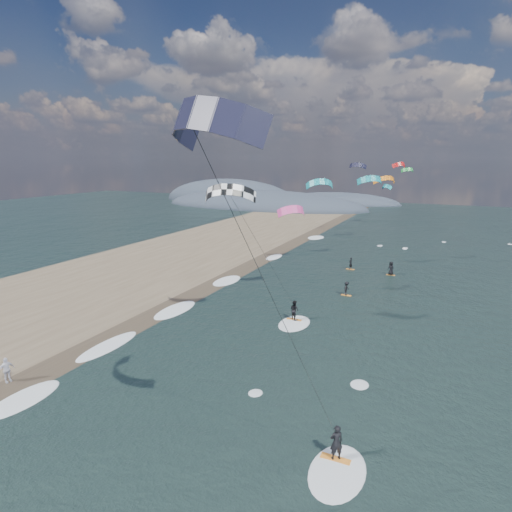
% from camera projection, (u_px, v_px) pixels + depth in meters
% --- Properties ---
extents(ground, '(260.00, 260.00, 0.00)m').
position_uv_depth(ground, '(181.00, 424.00, 23.74)').
color(ground, black).
rests_on(ground, ground).
extents(sand_strip, '(26.00, 240.00, 0.00)m').
position_uv_depth(sand_strip, '(38.00, 307.00, 42.45)').
color(sand_strip, brown).
rests_on(sand_strip, ground).
extents(wet_sand_strip, '(3.00, 240.00, 0.00)m').
position_uv_depth(wet_sand_strip, '(133.00, 326.00, 37.51)').
color(wet_sand_strip, '#382D23').
rests_on(wet_sand_strip, ground).
extents(coastal_hills, '(80.00, 41.00, 15.00)m').
position_uv_depth(coastal_hills, '(258.00, 204.00, 137.47)').
color(coastal_hills, '#3D4756').
rests_on(coastal_hills, ground).
extents(kitesurfer_near_a, '(8.02, 9.24, 16.75)m').
position_uv_depth(kitesurfer_near_a, '(224.00, 201.00, 14.96)').
color(kitesurfer_near_a, orange).
rests_on(kitesurfer_near_a, ground).
extents(kitesurfer_near_b, '(7.23, 8.70, 13.19)m').
position_uv_depth(kitesurfer_near_b, '(250.00, 233.00, 34.24)').
color(kitesurfer_near_b, orange).
rests_on(kitesurfer_near_b, ground).
extents(far_kitesurfers, '(6.35, 12.05, 1.75)m').
position_uv_depth(far_kitesurfers, '(366.00, 275.00, 50.95)').
color(far_kitesurfers, orange).
rests_on(far_kitesurfers, ground).
extents(bg_kite_field, '(10.45, 67.80, 5.91)m').
position_uv_depth(bg_kite_field, '(374.00, 176.00, 71.09)').
color(bg_kite_field, green).
rests_on(bg_kite_field, ground).
extents(shoreline_surf, '(2.40, 79.40, 0.11)m').
position_uv_depth(shoreline_surf, '(176.00, 311.00, 41.22)').
color(shoreline_surf, white).
rests_on(shoreline_surf, ground).
extents(beach_walker, '(0.62, 1.07, 1.72)m').
position_uv_depth(beach_walker, '(6.00, 370.00, 28.03)').
color(beach_walker, silver).
rests_on(beach_walker, ground).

